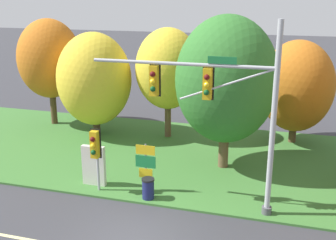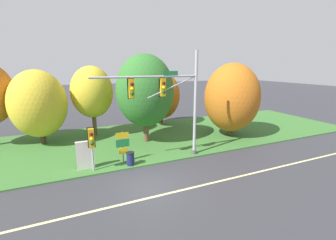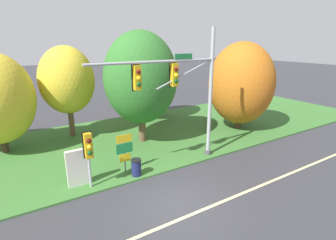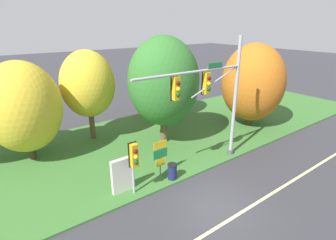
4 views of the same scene
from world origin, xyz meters
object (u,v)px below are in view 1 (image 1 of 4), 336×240
tree_nearest_road (50,59)px  tree_left_of_mast (94,79)px  pedestrian_signal_near_kerb (95,148)px  trash_bin (148,188)px  tree_behind_signpost (168,69)px  info_kiosk (94,166)px  traffic_signal_mast (222,102)px  tree_tall_centre (297,86)px  tree_mid_verge (226,80)px  route_sign_post (146,163)px

tree_nearest_road → tree_left_of_mast: bearing=-18.4°
pedestrian_signal_near_kerb → trash_bin: bearing=0.6°
tree_behind_signpost → info_kiosk: 8.34m
traffic_signal_mast → info_kiosk: traffic_signal_mast is taller
tree_tall_centre → tree_mid_verge: bearing=-124.7°
traffic_signal_mast → tree_tall_centre: bearing=72.8°
tree_mid_verge → tree_left_of_mast: bearing=161.2°
tree_tall_centre → route_sign_post: bearing=-126.0°
tree_left_of_mast → tree_tall_centre: size_ratio=1.05×
traffic_signal_mast → tree_mid_verge: 4.35m
tree_behind_signpost → tree_nearest_road: bearing=177.1°
pedestrian_signal_near_kerb → tree_behind_signpost: 8.51m
tree_nearest_road → tree_behind_signpost: (8.21, -0.42, -0.19)m
tree_mid_verge → trash_bin: 6.52m
traffic_signal_mast → tree_mid_verge: traffic_signal_mast is taller
tree_nearest_road → info_kiosk: tree_nearest_road is taller
traffic_signal_mast → route_sign_post: 4.71m
pedestrian_signal_near_kerb → trash_bin: (2.41, 0.03, -1.63)m
tree_left_of_mast → tree_tall_centre: tree_left_of_mast is taller
tree_nearest_road → info_kiosk: 11.08m
tree_left_of_mast → tree_mid_verge: (8.50, -2.90, 1.01)m
tree_nearest_road → tree_behind_signpost: tree_nearest_road is taller
route_sign_post → tree_behind_signpost: tree_behind_signpost is taller
traffic_signal_mast → tree_tall_centre: 9.71m
traffic_signal_mast → tree_left_of_mast: (-9.02, 7.22, -1.03)m
route_sign_post → traffic_signal_mast: bearing=-9.8°
traffic_signal_mast → trash_bin: (-3.07, -0.10, -4.08)m
tree_behind_signpost → route_sign_post: bearing=-81.2°
tree_behind_signpost → tree_tall_centre: tree_behind_signpost is taller
traffic_signal_mast → tree_nearest_road: traffic_signal_mast is taller
pedestrian_signal_near_kerb → tree_left_of_mast: (-3.53, 7.35, 1.42)m
tree_tall_centre → trash_bin: 11.42m
pedestrian_signal_near_kerb → tree_tall_centre: size_ratio=0.48×
tree_mid_verge → trash_bin: bearing=-120.0°
traffic_signal_mast → tree_behind_signpost: (-4.57, 8.06, -0.32)m
info_kiosk → trash_bin: 2.95m
pedestrian_signal_near_kerb → info_kiosk: 1.39m
route_sign_post → tree_tall_centre: size_ratio=0.37×
traffic_signal_mast → tree_nearest_road: size_ratio=1.10×
tree_behind_signpost → trash_bin: 9.11m
route_sign_post → tree_left_of_mast: (-5.60, 6.63, 2.16)m
tree_left_of_mast → tree_mid_verge: tree_mid_verge is taller
pedestrian_signal_near_kerb → info_kiosk: size_ratio=1.54×
pedestrian_signal_near_kerb → tree_tall_centre: 12.59m
tree_left_of_mast → info_kiosk: size_ratio=3.35×
traffic_signal_mast → trash_bin: bearing=-178.1°
pedestrian_signal_near_kerb → trash_bin: pedestrian_signal_near_kerb is taller
traffic_signal_mast → trash_bin: size_ratio=8.30×
traffic_signal_mast → tree_mid_verge: bearing=96.9°
tree_mid_verge → tree_nearest_road: bearing=161.3°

